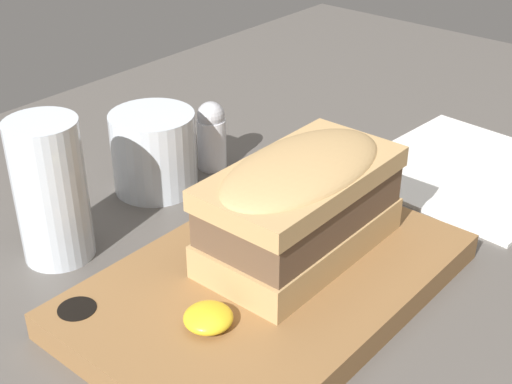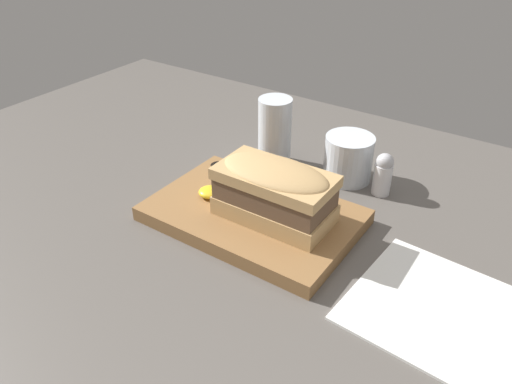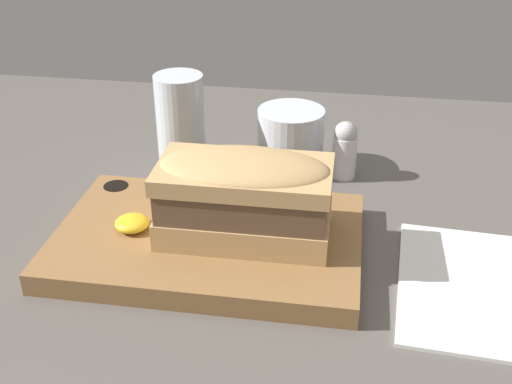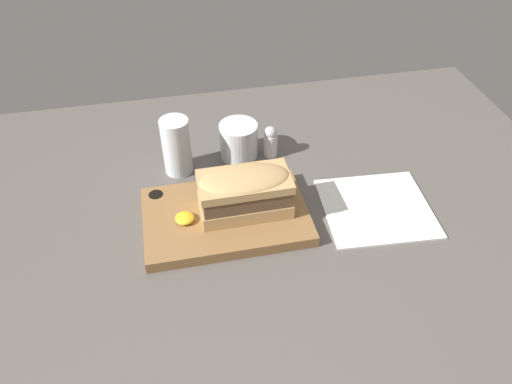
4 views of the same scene
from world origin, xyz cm
name	(u,v)px [view 4 (image 4 of 4)]	position (x,y,z in cm)	size (l,w,h in cm)	color
dining_table	(231,224)	(0.00, 0.00, 1.00)	(146.46, 97.14, 2.00)	#56514C
serving_board	(225,215)	(-1.04, 0.48, 3.15)	(31.01, 20.29, 2.35)	olive
sandwich	(245,192)	(2.82, -0.39, 9.04)	(16.99, 9.01, 8.83)	tan
mustard_dollop	(185,218)	(-8.72, -0.80, 5.00)	(3.53, 3.53, 1.41)	gold
water_glass	(177,149)	(-8.28, 17.49, 7.44)	(6.02, 6.02, 12.56)	silver
wine_glass	(239,142)	(5.22, 19.96, 5.52)	(8.38, 8.38, 8.00)	silver
napkin	(376,208)	(28.67, -2.70, 2.20)	(22.10, 20.91, 0.40)	white
salt_shaker	(271,141)	(12.08, 18.68, 5.77)	(3.03, 3.03, 7.41)	white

